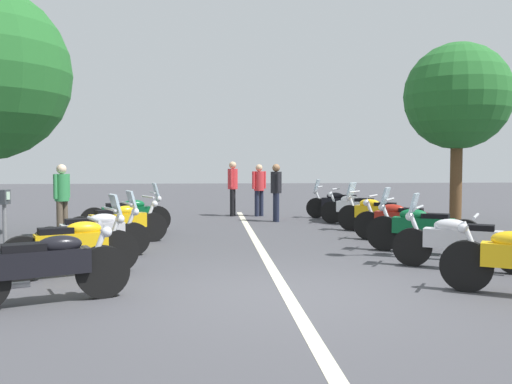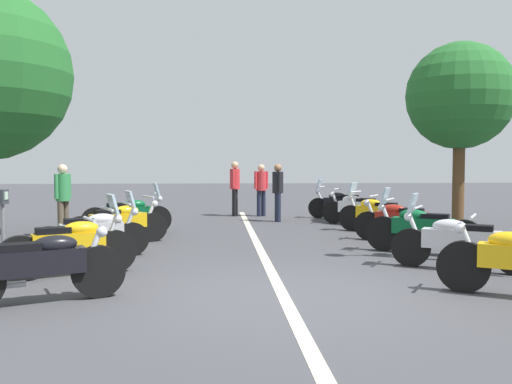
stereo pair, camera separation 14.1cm
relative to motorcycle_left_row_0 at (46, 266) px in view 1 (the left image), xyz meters
name	(u,v)px [view 1 (the left image)]	position (x,y,z in m)	size (l,w,h in m)	color
ground_plane	(287,295)	(0.22, -2.94, -0.46)	(80.00, 80.00, 0.00)	#424247
lane_centre_stripe	(260,249)	(4.03, -2.94, -0.46)	(16.22, 0.16, 0.01)	beige
motorcycle_left_row_0	(46,266)	(0.00, 0.00, 0.00)	(1.02, 1.91, 1.01)	black
motorcycle_left_row_1	(74,245)	(1.61, 0.07, 0.01)	(1.02, 1.89, 1.22)	black
motorcycle_left_row_2	(95,233)	(3.17, 0.09, 0.00)	(1.00, 1.93, 1.19)	black
motorcycle_left_row_3	(119,223)	(4.88, -0.05, -0.01)	(1.18, 1.96, 0.99)	black
motorcycle_left_row_4	(127,214)	(6.52, 0.02, 0.01)	(0.85, 2.08, 1.22)	black
motorcycle_right_row_1	(460,241)	(1.65, -5.90, 0.00)	(1.25, 1.93, 1.20)	black
motorcycle_right_row_2	(421,228)	(3.27, -5.91, 0.02)	(1.23, 1.90, 1.23)	black
motorcycle_right_row_3	(400,221)	(4.79, -6.03, -0.01)	(1.24, 1.80, 1.00)	black
motorcycle_right_row_4	(375,213)	(6.41, -5.99, 0.01)	(1.34, 1.67, 1.21)	black
motorcycle_right_row_5	(356,208)	(8.10, -5.95, -0.01)	(1.19, 1.81, 1.00)	black
motorcycle_right_row_6	(340,204)	(9.72, -5.89, 0.00)	(1.07, 2.01, 1.20)	black
parking_meter	(4,216)	(1.85, 1.14, 0.44)	(0.19, 0.15, 1.29)	slate
bystander_0	(259,186)	(10.74, -3.50, 0.51)	(0.32, 0.47, 1.66)	#1E2338
bystander_1	(233,184)	(10.87, -2.66, 0.57)	(0.51, 0.32, 1.76)	black
bystander_2	(62,194)	(6.17, 1.44, 0.52)	(0.49, 0.32, 1.67)	brown
bystander_3	(276,188)	(9.07, -3.85, 0.52)	(0.53, 0.32, 1.68)	#1E2338
roadside_tree_1	(458,97)	(7.85, -8.69, 3.04)	(2.89, 2.89, 4.98)	brown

